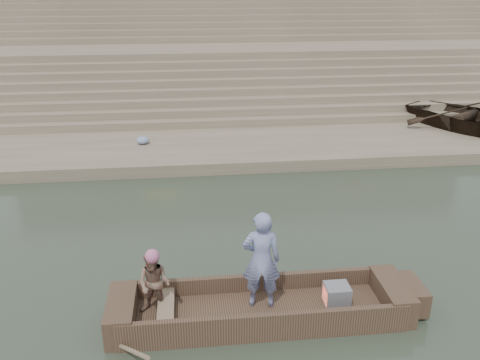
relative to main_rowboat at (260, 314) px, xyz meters
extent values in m
plane|color=#273124|center=(2.88, 1.34, -0.11)|extent=(120.00, 120.00, 0.00)
cube|color=gray|center=(2.88, 9.34, 0.09)|extent=(32.00, 4.00, 0.40)
cube|color=gray|center=(2.88, 16.84, 1.29)|extent=(32.00, 3.00, 2.80)
cube|color=gray|center=(2.88, 23.84, 2.49)|extent=(32.00, 3.00, 5.20)
cube|color=gray|center=(2.88, 11.59, 0.24)|extent=(32.00, 0.50, 0.70)
cube|color=gray|center=(2.88, 12.09, 0.39)|extent=(32.00, 0.50, 1.00)
cube|color=gray|center=(2.88, 12.59, 0.54)|extent=(32.00, 0.50, 1.30)
cube|color=gray|center=(2.88, 13.09, 0.69)|extent=(32.00, 0.50, 1.60)
cube|color=gray|center=(2.88, 13.59, 0.84)|extent=(32.00, 0.50, 1.90)
cube|color=gray|center=(2.88, 14.09, 0.99)|extent=(32.00, 0.50, 2.20)
cube|color=gray|center=(2.88, 14.59, 1.14)|extent=(32.00, 0.50, 2.50)
cube|color=gray|center=(2.88, 15.09, 1.29)|extent=(32.00, 0.50, 2.80)
cube|color=gray|center=(2.88, 18.59, 1.44)|extent=(32.00, 0.50, 3.10)
cube|color=gray|center=(2.88, 19.09, 1.59)|extent=(32.00, 0.50, 3.40)
cube|color=gray|center=(2.88, 19.59, 1.74)|extent=(32.00, 0.50, 3.70)
cube|color=gray|center=(2.88, 20.09, 1.89)|extent=(32.00, 0.50, 4.00)
cube|color=gray|center=(2.88, 20.59, 2.04)|extent=(32.00, 0.50, 4.30)
cube|color=gray|center=(2.88, 21.09, 2.19)|extent=(32.00, 0.50, 4.60)
cube|color=gray|center=(2.88, 21.59, 2.34)|extent=(32.00, 0.50, 4.90)
cube|color=gray|center=(2.88, 22.09, 2.49)|extent=(32.00, 0.50, 5.20)
cube|color=brown|center=(0.00, 0.00, 0.00)|extent=(5.00, 1.30, 0.22)
cube|color=brown|center=(0.00, -0.62, 0.17)|extent=(5.20, 0.12, 0.56)
cube|color=brown|center=(0.00, 0.62, 0.17)|extent=(5.20, 0.12, 0.56)
cube|color=brown|center=(-2.55, 0.00, 0.19)|extent=(0.50, 1.30, 0.60)
cube|color=brown|center=(2.55, 0.00, 0.19)|extent=(0.50, 1.30, 0.60)
cube|color=brown|center=(2.95, 0.00, 0.21)|extent=(0.35, 0.90, 0.50)
cube|color=#937A5B|center=(-1.75, 0.00, 0.29)|extent=(0.30, 1.20, 0.08)
cylinder|color=#937A5B|center=(-2.40, -0.90, 0.19)|extent=(1.03, 2.10, 1.36)
sphere|color=#C15F88|center=(-1.93, 0.09, 1.32)|extent=(0.26, 0.26, 0.26)
imported|color=navy|center=(0.02, 0.14, 1.08)|extent=(0.76, 0.55, 1.94)
imported|color=#267359|center=(-1.93, 0.09, 0.74)|extent=(0.74, 0.66, 1.27)
cube|color=slate|center=(1.45, 0.00, 0.31)|extent=(0.46, 0.42, 0.40)
cube|color=#E5593F|center=(1.24, 0.00, 0.31)|extent=(0.04, 0.34, 0.32)
imported|color=#2D2116|center=(9.71, 10.10, 0.80)|extent=(5.67, 6.05, 1.02)
ellipsoid|color=#3F5999|center=(-2.81, 9.68, 0.42)|extent=(0.44, 0.44, 0.26)
camera|label=1|loc=(-1.23, -7.69, 5.93)|focal=37.60mm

